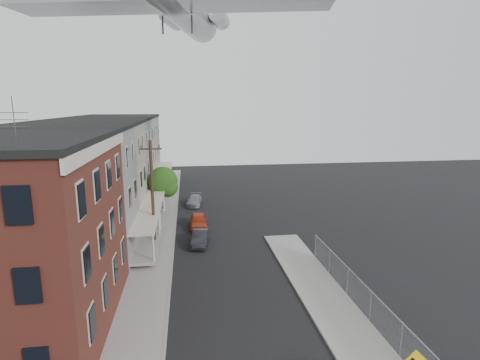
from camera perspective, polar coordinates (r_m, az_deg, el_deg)
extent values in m
cube|color=gray|center=(38.37, -11.97, -6.60)|extent=(3.00, 62.00, 0.12)
cube|color=gray|center=(23.32, 14.48, -19.15)|extent=(3.00, 26.00, 0.12)
cube|color=gray|center=(38.29, -9.79, -6.54)|extent=(0.15, 62.00, 0.14)
cube|color=gray|center=(22.85, 10.91, -19.65)|extent=(0.15, 26.00, 0.14)
cube|color=#381411|center=(22.59, -32.30, -7.89)|extent=(10.00, 12.00, 10.00)
cube|color=beige|center=(19.99, -20.36, 4.72)|extent=(0.16, 12.20, 0.60)
cylinder|color=#515156|center=(18.91, -31.18, 7.86)|extent=(0.04, 0.04, 2.00)
cube|color=slate|center=(31.14, -25.29, -2.26)|extent=(10.00, 7.00, 10.00)
cube|color=black|center=(30.43, -26.12, 7.21)|extent=(10.25, 7.00, 0.30)
cube|color=gray|center=(31.22, -14.02, -10.01)|extent=(1.80, 6.40, 0.25)
cube|color=beige|center=(30.50, -14.22, -6.16)|extent=(1.90, 6.50, 0.15)
cube|color=#6E6857|center=(37.73, -22.23, 0.23)|extent=(10.00, 7.00, 10.00)
cube|color=black|center=(37.15, -22.83, 8.04)|extent=(10.25, 7.00, 0.30)
cube|color=gray|center=(37.80, -12.96, -6.15)|extent=(1.80, 6.40, 0.25)
cube|color=beige|center=(37.20, -13.11, -2.91)|extent=(1.90, 6.50, 0.15)
cube|color=slate|center=(44.44, -20.08, 1.97)|extent=(10.00, 7.00, 10.00)
cube|color=black|center=(43.95, -20.55, 8.60)|extent=(10.25, 7.00, 0.30)
cube|color=gray|center=(44.50, -12.23, -3.44)|extent=(1.80, 6.40, 0.25)
cube|color=beige|center=(44.00, -12.35, -0.67)|extent=(1.90, 6.50, 0.15)
cube|color=#6E6857|center=(51.24, -18.50, 3.25)|extent=(10.00, 7.00, 10.00)
cube|color=black|center=(50.81, -18.87, 9.01)|extent=(10.25, 7.00, 0.30)
cube|color=gray|center=(51.29, -11.69, -1.44)|extent=(1.80, 6.40, 0.25)
cube|color=beige|center=(50.85, -11.79, 0.98)|extent=(1.90, 6.50, 0.15)
cube|color=slate|center=(58.08, -17.29, 4.23)|extent=(10.00, 7.00, 10.00)
cube|color=black|center=(57.70, -17.60, 9.31)|extent=(10.25, 7.00, 0.30)
cube|color=gray|center=(58.12, -11.28, 0.09)|extent=(1.80, 6.40, 0.25)
cube|color=beige|center=(57.74, -11.37, 2.23)|extent=(1.90, 6.50, 0.15)
cylinder|color=gray|center=(20.47, 23.37, -21.57)|extent=(0.06, 0.06, 1.90)
cylinder|color=gray|center=(22.69, 19.28, -17.80)|extent=(0.06, 0.06, 1.90)
cylinder|color=gray|center=(25.06, 16.07, -14.66)|extent=(0.06, 0.06, 1.90)
cylinder|color=gray|center=(27.56, 13.50, -12.05)|extent=(0.06, 0.06, 1.90)
cylinder|color=gray|center=(30.15, 11.40, -9.86)|extent=(0.06, 0.06, 1.90)
cube|color=gray|center=(22.27, 19.44, -15.77)|extent=(0.04, 18.00, 0.04)
cube|color=gray|center=(22.69, 19.28, -17.80)|extent=(0.02, 18.00, 1.80)
cylinder|color=black|center=(31.42, -13.19, -2.27)|extent=(0.26, 0.26, 9.00)
cube|color=black|center=(30.76, -13.51, 4.62)|extent=(1.80, 0.12, 0.12)
cylinder|color=black|center=(30.81, -14.83, 4.94)|extent=(0.08, 0.08, 0.25)
cylinder|color=black|center=(30.68, -12.22, 5.04)|extent=(0.08, 0.08, 0.25)
cylinder|color=black|center=(41.88, -11.55, -3.43)|extent=(0.24, 0.24, 2.40)
sphere|color=#1B4612|center=(41.33, -11.68, -0.21)|extent=(3.20, 3.20, 3.20)
sphere|color=#1B4612|center=(41.12, -10.98, -1.04)|extent=(2.24, 2.24, 2.24)
imported|color=#B03216|center=(36.71, -6.36, -6.22)|extent=(1.67, 4.06, 1.38)
imported|color=black|center=(32.48, -6.10, -8.77)|extent=(1.72, 3.78, 1.20)
imported|color=gray|center=(44.87, -6.95, -3.11)|extent=(2.08, 4.09, 1.14)
cone|color=silver|center=(47.97, -5.77, 22.15)|extent=(4.15, 3.98, 3.49)
cube|color=#939399|center=(33.68, -10.88, 24.74)|extent=(26.56, 10.42, 0.38)
cylinder|color=#939399|center=(44.91, -10.34, 23.05)|extent=(2.69, 4.65, 1.75)
cylinder|color=#939399|center=(43.90, -3.13, 23.48)|extent=(2.69, 4.65, 1.75)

